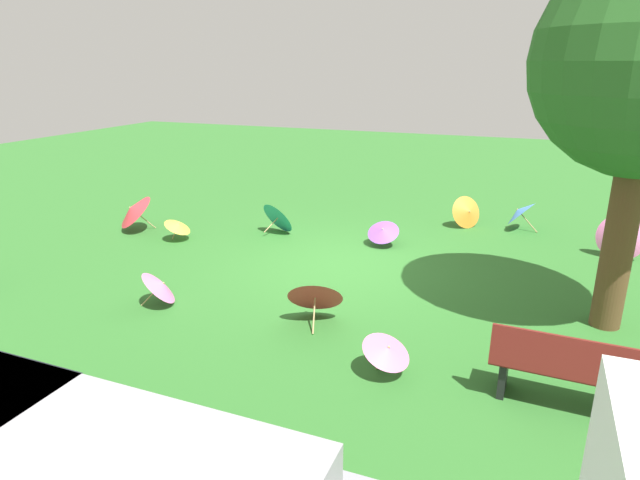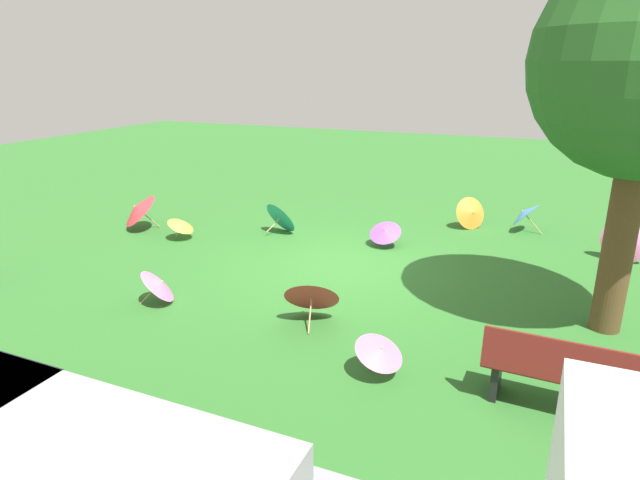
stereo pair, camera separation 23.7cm
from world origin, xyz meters
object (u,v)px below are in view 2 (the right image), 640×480
at_px(parasol_red_0, 137,209).
at_px(parasol_yellow_1, 181,224).
at_px(parasol_pink_4, 160,284).
at_px(parasol_orange_0, 472,213).
at_px(parasol_blue_0, 524,213).
at_px(parasol_teal_0, 282,216).
at_px(parasol_pink_2, 627,239).
at_px(parasol_pink_0, 380,351).
at_px(park_bench, 560,374).
at_px(parasol_purple_0, 385,231).
at_px(parasol_red_2, 312,293).

distance_m(parasol_red_0, parasol_yellow_1, 1.34).
bearing_deg(parasol_pink_4, parasol_yellow_1, -59.02).
xyz_separation_m(parasol_pink_4, parasol_orange_0, (-3.87, -5.99, 0.05)).
bearing_deg(parasol_yellow_1, parasol_orange_0, -149.92).
relative_size(parasol_red_0, parasol_blue_0, 1.35).
height_order(parasol_teal_0, parasol_pink_2, parasol_pink_2).
bearing_deg(parasol_pink_0, parasol_pink_2, -119.00).
distance_m(park_bench, parasol_purple_0, 5.65).
bearing_deg(parasol_purple_0, parasol_teal_0, -1.46).
bearing_deg(park_bench, parasol_yellow_1, -24.54).
xyz_separation_m(park_bench, parasol_blue_0, (0.76, -6.84, -0.05)).
height_order(parasol_pink_4, parasol_orange_0, parasol_orange_0).
xyz_separation_m(parasol_pink_0, parasol_pink_2, (-3.07, -5.54, 0.12)).
distance_m(parasol_purple_0, parasol_pink_0, 4.84).
bearing_deg(park_bench, parasol_red_0, -22.26).
xyz_separation_m(parasol_pink_0, parasol_blue_0, (-1.20, -6.90, 0.08)).
distance_m(parasol_purple_0, parasol_teal_0, 2.36).
height_order(parasol_purple_0, parasol_teal_0, parasol_teal_0).
bearing_deg(parasol_yellow_1, parasol_red_0, -8.19).
relative_size(parasol_pink_0, parasol_blue_0, 0.90).
bearing_deg(parasol_teal_0, parasol_pink_4, 89.02).
bearing_deg(parasol_orange_0, parasol_teal_0, 26.95).
bearing_deg(parasol_purple_0, parasol_yellow_1, 16.51).
relative_size(parasol_red_0, parasol_pink_4, 1.42).
relative_size(parasol_pink_0, parasol_pink_2, 0.85).
bearing_deg(parasol_yellow_1, parasol_blue_0, -152.41).
relative_size(parasol_teal_0, parasol_pink_4, 1.14).
height_order(park_bench, parasol_yellow_1, park_bench).
height_order(parasol_purple_0, parasol_red_2, parasol_red_2).
height_order(parasol_yellow_1, parasol_blue_0, parasol_blue_0).
distance_m(parasol_yellow_1, parasol_pink_2, 8.76).
height_order(parasol_pink_0, parasol_pink_4, parasol_pink_4).
height_order(parasol_red_2, parasol_blue_0, parasol_red_2).
xyz_separation_m(parasol_yellow_1, parasol_blue_0, (-6.63, -3.46, 0.08)).
xyz_separation_m(park_bench, parasol_purple_0, (3.28, -4.59, -0.14)).
relative_size(parasol_purple_0, parasol_blue_0, 0.78).
bearing_deg(parasol_red_0, parasol_pink_0, 151.74).
bearing_deg(parasol_blue_0, park_bench, 96.34).
height_order(parasol_pink_0, parasol_orange_0, parasol_orange_0).
relative_size(park_bench, parasol_blue_0, 1.84).
height_order(park_bench, parasol_red_0, park_bench).
bearing_deg(park_bench, parasol_teal_0, -39.47).
height_order(parasol_yellow_1, parasol_pink_2, parasol_pink_2).
distance_m(parasol_blue_0, parasol_pink_2, 2.32).
distance_m(parasol_red_0, parasol_pink_2, 10.00).
relative_size(parasol_purple_0, parasol_red_0, 0.58).
bearing_deg(parasol_blue_0, parasol_red_0, 22.39).
relative_size(park_bench, parasol_pink_2, 1.73).
relative_size(parasol_pink_4, parasol_orange_0, 1.04).
relative_size(park_bench, parasol_purple_0, 2.36).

